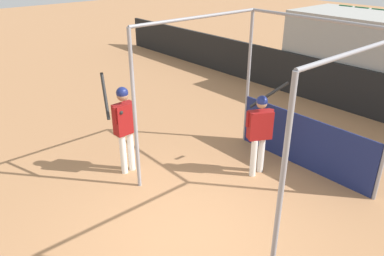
{
  "coord_description": "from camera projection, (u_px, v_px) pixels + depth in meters",
  "views": [
    {
      "loc": [
        3.64,
        -3.02,
        4.2
      ],
      "look_at": [
        -1.43,
        1.35,
        1.02
      ],
      "focal_mm": 35.0,
      "sensor_mm": 36.0,
      "label": 1
    }
  ],
  "objects": [
    {
      "name": "player_batter",
      "position": [
        260.0,
        128.0,
        7.38
      ],
      "size": [
        0.61,
        0.96,
        1.88
      ],
      "rotation": [
        0.0,
        0.0,
        1.08
      ],
      "color": "white",
      "rests_on": "ground"
    },
    {
      "name": "player_waiting",
      "position": [
        124.0,
        122.0,
        7.39
      ],
      "size": [
        0.55,
        0.76,
        2.16
      ],
      "rotation": [
        0.0,
        0.0,
        -1.52
      ],
      "color": "white",
      "rests_on": "ground"
    },
    {
      "name": "batting_cage",
      "position": [
        289.0,
        118.0,
        7.17
      ],
      "size": [
        3.3,
        3.14,
        3.11
      ],
      "color": "gray",
      "rests_on": "ground"
    },
    {
      "name": "ground_plane",
      "position": [
        187.0,
        236.0,
        6.08
      ],
      "size": [
        60.0,
        60.0,
        0.0
      ],
      "primitive_type": "plane",
      "color": "#A8754C"
    }
  ]
}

